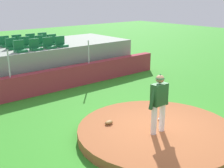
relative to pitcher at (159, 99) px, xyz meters
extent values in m
plane|color=#328C24|center=(0.21, 0.19, -1.30)|extent=(60.00, 60.00, 0.00)
cylinder|color=#9F5731|center=(0.21, 0.19, -1.16)|extent=(4.79, 4.79, 0.28)
cylinder|color=silver|center=(-0.17, 0.00, -0.59)|extent=(0.16, 0.16, 0.86)
cylinder|color=silver|center=(0.17, 0.00, -0.59)|extent=(0.16, 0.16, 0.86)
cube|color=#1E4723|center=(0.00, 0.00, 0.15)|extent=(0.49, 0.26, 0.62)
cylinder|color=#1E4723|center=(-0.25, 0.00, 0.11)|extent=(0.29, 0.11, 0.70)
cylinder|color=#1E4723|center=(0.25, 0.00, 0.11)|extent=(0.28, 0.11, 0.70)
sphere|color=#8C6647|center=(0.00, 0.00, 0.59)|extent=(0.24, 0.24, 0.24)
cone|color=#1E4723|center=(0.00, 0.00, 0.67)|extent=(0.28, 0.28, 0.13)
sphere|color=white|center=(0.69, 0.54, -0.98)|extent=(0.07, 0.07, 0.07)
ellipsoid|color=brown|center=(-0.72, 1.35, -0.96)|extent=(0.33, 0.24, 0.11)
cube|color=#9B2F39|center=(0.21, 6.16, -0.81)|extent=(12.03, 0.40, 0.97)
cylinder|color=silver|center=(-1.83, 6.16, 0.22)|extent=(0.06, 0.06, 1.10)
cylinder|color=silver|center=(2.05, 6.16, 0.22)|extent=(0.06, 0.06, 1.10)
cube|color=gray|center=(0.21, 8.60, -0.44)|extent=(10.37, 3.73, 1.72)
cube|color=#176535|center=(-0.86, 7.17, 0.48)|extent=(0.48, 0.44, 0.10)
cube|color=#176535|center=(-0.86, 7.35, 0.73)|extent=(0.48, 0.08, 0.40)
cube|color=#176535|center=(-0.13, 7.16, 0.48)|extent=(0.48, 0.44, 0.10)
cube|color=#176535|center=(-0.13, 7.34, 0.73)|extent=(0.48, 0.08, 0.40)
cube|color=#176535|center=(0.58, 7.19, 0.48)|extent=(0.48, 0.44, 0.10)
cube|color=#176535|center=(0.58, 7.37, 0.73)|extent=(0.48, 0.08, 0.40)
cube|color=#176535|center=(1.24, 7.21, 0.48)|extent=(0.48, 0.44, 0.10)
cube|color=#176535|center=(1.24, 7.39, 0.73)|extent=(0.48, 0.08, 0.40)
cube|color=#176535|center=(-0.85, 8.08, 0.48)|extent=(0.48, 0.44, 0.10)
cube|color=#176535|center=(-0.85, 8.26, 0.73)|extent=(0.48, 0.08, 0.40)
cube|color=#176535|center=(-0.15, 8.09, 0.48)|extent=(0.48, 0.44, 0.10)
cube|color=#176535|center=(-0.15, 8.27, 0.73)|extent=(0.48, 0.08, 0.40)
cube|color=#176535|center=(0.58, 8.08, 0.48)|extent=(0.48, 0.44, 0.10)
cube|color=#176535|center=(0.58, 8.26, 0.73)|extent=(0.48, 0.08, 0.40)
cube|color=#176535|center=(1.28, 8.07, 0.48)|extent=(0.48, 0.44, 0.10)
cube|color=#176535|center=(1.28, 8.25, 0.73)|extent=(0.48, 0.08, 0.40)
cube|color=#176535|center=(-0.82, 8.96, 0.48)|extent=(0.48, 0.44, 0.10)
cube|color=#176535|center=(-0.82, 9.14, 0.73)|extent=(0.48, 0.08, 0.40)
cube|color=#176535|center=(-0.15, 9.00, 0.48)|extent=(0.48, 0.44, 0.10)
cube|color=#176535|center=(-0.15, 9.18, 0.73)|extent=(0.48, 0.08, 0.40)
cube|color=#176535|center=(0.56, 8.96, 0.48)|extent=(0.48, 0.44, 0.10)
cube|color=#176535|center=(0.56, 9.14, 0.73)|extent=(0.48, 0.08, 0.40)
cube|color=#176535|center=(1.24, 8.99, 0.48)|extent=(0.48, 0.44, 0.10)
cube|color=#176535|center=(1.24, 9.17, 0.73)|extent=(0.48, 0.08, 0.40)
camera|label=1|loc=(-6.08, -5.08, 2.80)|focal=47.27mm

